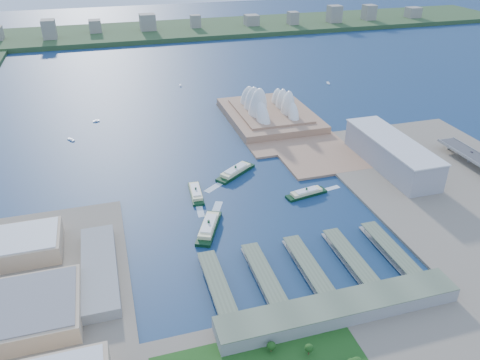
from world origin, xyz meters
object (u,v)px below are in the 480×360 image
object	(u,v)px
toaster_building	(391,153)
ferry_d	(306,192)
opera_house	(270,100)
car_c	(472,152)
ferry_a	(196,191)
ferry_c	(209,225)
ferry_b	(236,170)

from	to	relation	value
toaster_building	ferry_d	distance (m)	133.52
opera_house	car_c	xyz separation A→B (m)	(199.00, -216.70, -16.55)
opera_house	ferry_a	distance (m)	254.45
toaster_building	ferry_c	world-z (taller)	toaster_building
toaster_building	ferry_b	bearing A→B (deg)	168.39
toaster_building	ferry_a	bearing A→B (deg)	179.10
ferry_d	car_c	bearing A→B (deg)	-96.17
ferry_a	ferry_c	bearing A→B (deg)	-86.93
opera_house	toaster_building	bearing A→B (deg)	-65.77
opera_house	ferry_b	bearing A→B (deg)	-122.48
car_c	ferry_b	bearing A→B (deg)	-10.57
car_c	ferry_c	bearing A→B (deg)	8.13
opera_house	toaster_building	xyz separation A→B (m)	(90.00, -200.00, -11.50)
ferry_a	car_c	xyz separation A→B (m)	(358.89, -20.64, 10.62)
ferry_c	ferry_a	bearing A→B (deg)	-66.14
opera_house	car_c	size ratio (longest dim) A/B	43.22
ferry_a	ferry_b	size ratio (longest dim) A/B	0.85
toaster_building	opera_house	bearing A→B (deg)	114.23
opera_house	car_c	distance (m)	294.67
ferry_b	ferry_d	world-z (taller)	ferry_b
ferry_b	toaster_building	bearing A→B (deg)	42.28
opera_house	ferry_a	size ratio (longest dim) A/B	3.52
opera_house	ferry_a	bearing A→B (deg)	-129.20
ferry_a	ferry_b	distance (m)	67.79
opera_house	ferry_d	distance (m)	237.61
ferry_a	ferry_b	xyz separation A→B (m)	(57.71, 35.55, 0.88)
opera_house	ferry_c	size ratio (longest dim) A/B	2.99
opera_house	car_c	world-z (taller)	opera_house
toaster_building	ferry_c	bearing A→B (deg)	-164.83
ferry_b	car_c	size ratio (longest dim) A/B	14.51
ferry_c	ferry_b	bearing A→B (deg)	-93.72
ferry_a	ferry_b	world-z (taller)	ferry_b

